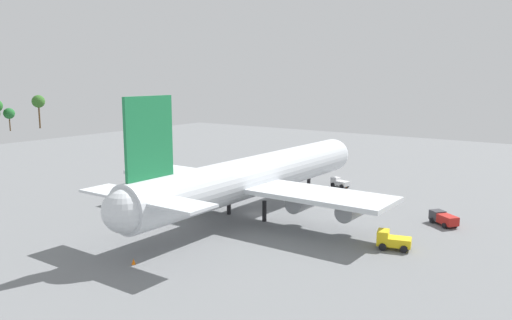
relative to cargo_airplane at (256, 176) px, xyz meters
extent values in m
plane|color=slate|center=(0.09, 0.00, -6.58)|extent=(248.18, 248.18, 0.00)
cylinder|color=silver|center=(0.09, 0.00, 0.11)|extent=(55.96, 6.65, 6.65)
sphere|color=silver|center=(28.07, 0.00, 0.11)|extent=(6.52, 6.52, 6.52)
sphere|color=silver|center=(-27.89, 0.00, 0.11)|extent=(5.65, 5.65, 5.65)
cube|color=#1E7F47|center=(-23.42, 0.00, 8.76)|extent=(7.83, 0.50, 10.64)
cube|color=silver|center=(-24.54, -5.29, 1.11)|extent=(5.04, 9.98, 0.36)
cube|color=silver|center=(-24.54, 5.29, 1.11)|extent=(5.04, 9.98, 0.36)
cube|color=silver|center=(-2.71, -13.32, -0.89)|extent=(9.51, 22.65, 0.70)
cube|color=silver|center=(-2.71, 13.32, -0.89)|extent=(9.51, 22.65, 0.70)
cylinder|color=gray|center=(-1.71, -9.92, -2.63)|extent=(5.32, 2.79, 2.79)
cylinder|color=gray|center=(-1.71, -18.30, -2.63)|extent=(5.32, 2.79, 2.79)
cylinder|color=gray|center=(-1.71, 9.92, -2.63)|extent=(5.32, 2.79, 2.79)
cylinder|color=gray|center=(-1.71, 18.30, -2.63)|extent=(5.32, 2.79, 2.79)
cylinder|color=black|center=(17.99, 0.00, -4.90)|extent=(0.70, 0.70, 3.36)
cylinder|color=black|center=(-2.71, -3.66, -4.90)|extent=(0.70, 0.70, 3.36)
cylinder|color=black|center=(-2.71, 3.66, -4.90)|extent=(0.70, 0.70, 3.36)
cube|color=#333338|center=(12.90, -26.52, -5.40)|extent=(2.69, 2.68, 1.53)
cube|color=#B21E19|center=(11.40, -28.53, -5.48)|extent=(3.42, 3.66, 1.36)
cylinder|color=black|center=(13.75, -27.16, -6.16)|extent=(0.73, 0.84, 0.84)
cylinder|color=black|center=(12.06, -25.89, -6.16)|extent=(0.73, 0.84, 0.84)
cylinder|color=black|center=(11.88, -29.65, -6.16)|extent=(0.73, 0.84, 0.84)
cylinder|color=black|center=(10.19, -28.38, -6.16)|extent=(0.73, 0.84, 0.84)
cube|color=yellow|center=(-3.88, -24.09, -5.09)|extent=(2.57, 2.03, 1.98)
cube|color=yellow|center=(-3.29, -26.23, -5.50)|extent=(2.96, 3.45, 1.15)
cylinder|color=black|center=(-2.68, -23.86, -6.07)|extent=(0.54, 1.05, 1.01)
cylinder|color=black|center=(-5.03, -24.51, -6.07)|extent=(0.54, 1.05, 1.01)
cylinder|color=black|center=(-1.95, -26.52, -6.07)|extent=(0.54, 1.05, 1.01)
cylinder|color=black|center=(-4.30, -27.16, -6.07)|extent=(0.54, 1.05, 1.01)
cube|color=silver|center=(27.57, -1.12, -5.35)|extent=(2.00, 1.74, 1.51)
cube|color=white|center=(27.21, -2.94, -5.62)|extent=(2.17, 2.59, 0.97)
cylinder|color=black|center=(28.52, -1.30, -6.10)|extent=(0.46, 0.98, 0.95)
cylinder|color=black|center=(26.62, -0.92, -6.10)|extent=(0.46, 0.98, 0.95)
cylinder|color=black|center=(28.07, -3.56, -6.10)|extent=(0.46, 0.98, 0.95)
cylinder|color=black|center=(26.17, -3.18, -6.10)|extent=(0.46, 0.98, 0.95)
cone|color=orange|center=(28.01, -3.38, -6.28)|extent=(0.41, 0.41, 0.59)
cone|color=orange|center=(-27.83, -1.25, -6.20)|extent=(0.52, 0.52, 0.75)
cylinder|color=#51381E|center=(46.71, 162.85, -3.53)|extent=(0.51, 0.51, 6.10)
sphere|color=#22682D|center=(46.71, 162.85, 0.92)|extent=(4.66, 4.66, 4.66)
cylinder|color=#51381E|center=(60.54, 162.85, -1.40)|extent=(0.71, 0.71, 10.36)
sphere|color=#346926|center=(60.54, 162.85, 5.48)|extent=(5.65, 5.65, 5.65)
camera|label=1|loc=(-67.79, -48.56, 16.51)|focal=35.58mm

